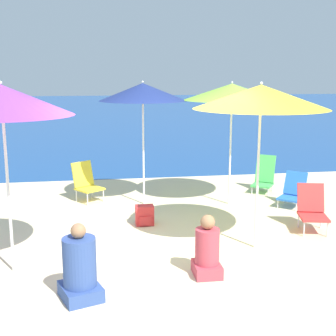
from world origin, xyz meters
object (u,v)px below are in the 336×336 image
object	(u,v)px
beach_chair_red	(312,208)
backpack_red	(145,215)
beach_umbrella_lime	(232,92)
beach_chair_blue	(293,191)
person_seated_far	(80,269)
beach_chair_green	(264,176)
beach_umbrella_purple	(2,100)
person_seated_near	(207,251)
beach_umbrella_navy	(143,92)
beach_umbrella_yellow	(261,97)
beach_chair_yellow	(86,181)

from	to	relation	value
beach_chair_red	backpack_red	world-z (taller)	beach_chair_red
beach_umbrella_lime	beach_chair_blue	distance (m)	2.24
person_seated_far	backpack_red	xyz separation A→B (m)	(1.00, 2.49, -0.19)
beach_umbrella_lime	beach_chair_green	distance (m)	2.26
beach_umbrella_purple	beach_chair_blue	distance (m)	5.68
beach_umbrella_lime	backpack_red	size ratio (longest dim) A/B	7.07
beach_chair_blue	beach_umbrella_lime	bearing A→B (deg)	-152.17
person_seated_near	beach_umbrella_navy	bearing A→B (deg)	97.97
beach_chair_green	beach_umbrella_yellow	bearing A→B (deg)	-78.72
beach_umbrella_purple	person_seated_near	world-z (taller)	beach_umbrella_purple
beach_umbrella_lime	beach_umbrella_navy	size ratio (longest dim) A/B	1.00
beach_chair_red	backpack_red	size ratio (longest dim) A/B	2.21
beach_chair_green	backpack_red	size ratio (longest dim) A/B	2.30
beach_umbrella_purple	beach_chair_red	distance (m)	4.99
beach_chair_red	backpack_red	xyz separation A→B (m)	(-2.67, 0.67, -0.21)
backpack_red	beach_umbrella_purple	bearing A→B (deg)	-139.78
beach_umbrella_navy	person_seated_near	xyz separation A→B (m)	(0.44, -3.39, -1.84)
beach_umbrella_navy	beach_umbrella_yellow	distance (m)	2.91
beach_umbrella_yellow	beach_chair_blue	world-z (taller)	beach_umbrella_yellow
beach_chair_green	beach_chair_blue	size ratio (longest dim) A/B	1.11
beach_umbrella_yellow	person_seated_near	bearing A→B (deg)	-138.38
person_seated_far	beach_chair_yellow	bearing A→B (deg)	70.85
person_seated_far	backpack_red	bearing A→B (deg)	49.03
backpack_red	beach_chair_red	bearing A→B (deg)	-14.12
beach_umbrella_lime	beach_chair_yellow	size ratio (longest dim) A/B	3.04
beach_chair_green	person_seated_far	xyz separation A→B (m)	(-3.79, -4.34, 0.02)
beach_chair_blue	person_seated_near	xyz separation A→B (m)	(-2.38, -2.81, 0.03)
person_seated_near	backpack_red	bearing A→B (deg)	105.56
beach_umbrella_lime	person_seated_far	world-z (taller)	beach_umbrella_lime
beach_umbrella_navy	beach_chair_yellow	bearing A→B (deg)	159.16
beach_umbrella_purple	person_seated_near	xyz separation A→B (m)	(2.45, -0.51, -1.88)
beach_umbrella_purple	beach_chair_green	xyz separation A→B (m)	(4.67, 3.45, -1.87)
beach_chair_yellow	beach_chair_red	world-z (taller)	beach_chair_yellow
beach_umbrella_navy	beach_chair_yellow	xyz separation A→B (m)	(-1.11, 0.42, -1.77)
beach_chair_blue	beach_chair_green	bearing A→B (deg)	140.33
beach_umbrella_lime	beach_chair_red	world-z (taller)	beach_umbrella_lime
person_seated_near	beach_chair_green	bearing A→B (deg)	61.24
beach_chair_blue	person_seated_far	size ratio (longest dim) A/B	0.78
beach_umbrella_purple	person_seated_near	bearing A→B (deg)	-11.85
beach_chair_yellow	beach_chair_red	size ratio (longest dim) A/B	1.05
beach_umbrella_lime	person_seated_near	xyz separation A→B (m)	(-1.20, -3.12, -1.85)
beach_chair_red	person_seated_far	bearing A→B (deg)	-140.37
beach_umbrella_purple	backpack_red	size ratio (longest dim) A/B	7.27
beach_umbrella_navy	beach_chair_green	xyz separation A→B (m)	(2.67, 0.58, -1.83)
beach_umbrella_yellow	beach_chair_red	distance (m)	2.25
beach_umbrella_lime	beach_chair_blue	bearing A→B (deg)	-14.70
beach_chair_yellow	beach_umbrella_yellow	bearing A→B (deg)	-86.64
beach_chair_blue	person_seated_far	bearing A→B (deg)	-98.54
person_seated_near	person_seated_far	xyz separation A→B (m)	(-1.57, -0.38, 0.03)
person_seated_near	beach_umbrella_yellow	bearing A→B (deg)	42.11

